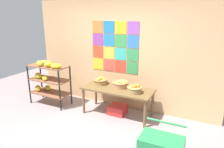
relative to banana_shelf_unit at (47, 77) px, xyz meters
name	(u,v)px	position (x,y,z in m)	size (l,w,h in m)	color
ground	(80,142)	(1.72, -1.06, -0.72)	(9.54, 9.54, 0.00)	gray
back_wall_with_art	(121,55)	(1.72, 0.73, 0.59)	(4.69, 0.07, 2.60)	tan
banana_shelf_unit	(47,77)	(0.00, 0.00, 0.00)	(1.05, 0.54, 1.17)	black
display_table	(118,91)	(1.88, 0.23, -0.14)	(1.61, 0.68, 0.65)	brown
fruit_basket_back_left	(100,81)	(1.38, 0.33, 0.01)	(0.34, 0.34, 0.18)	#A37641
fruit_basket_left	(135,89)	(2.31, 0.15, 0.02)	(0.32, 0.32, 0.19)	#9A7E4A
fruit_basket_back_right	(120,84)	(1.90, 0.33, 0.01)	(0.38, 0.38, 0.16)	#AF7C51
produce_crate_under_table	(117,109)	(1.86, 0.27, -0.61)	(0.39, 0.36, 0.21)	red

